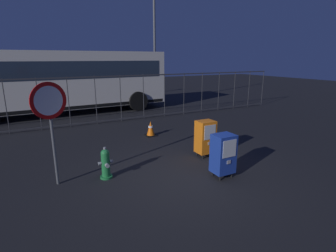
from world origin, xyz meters
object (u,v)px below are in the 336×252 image
stop_sign (50,113)px  street_light_near_right (154,37)px  fire_hydrant (106,164)px  bus_near (57,79)px  newspaper_box_primary (223,154)px  traffic_cone (151,129)px  newspaper_box_secondary (205,137)px

stop_sign → street_light_near_right: size_ratio=0.34×
fire_hydrant → street_light_near_right: street_light_near_right is taller
fire_hydrant → bus_near: 8.35m
street_light_near_right → stop_sign: bearing=-126.2°
fire_hydrant → stop_sign: stop_sign is taller
newspaper_box_primary → traffic_cone: newspaper_box_primary is taller
newspaper_box_primary → fire_hydrant: bearing=153.4°
bus_near → street_light_near_right: size_ratio=1.60×
fire_hydrant → newspaper_box_primary: (2.40, -1.20, 0.22)m
newspaper_box_primary → stop_sign: bearing=157.9°
newspaper_box_primary → stop_sign: 3.84m
fire_hydrant → stop_sign: 1.62m
newspaper_box_secondary → bus_near: 8.75m
newspaper_box_primary → traffic_cone: 3.83m
stop_sign → street_light_near_right: 11.49m
fire_hydrant → traffic_cone: 3.49m
fire_hydrant → traffic_cone: (2.30, 2.62, -0.09)m
newspaper_box_primary → newspaper_box_secondary: 1.34m
bus_near → street_light_near_right: street_light_near_right is taller
fire_hydrant → newspaper_box_secondary: size_ratio=0.73×
fire_hydrant → bus_near: bearing=90.6°
stop_sign → traffic_cone: stop_sign is taller
traffic_cone → bus_near: size_ratio=0.05×
street_light_near_right → newspaper_box_secondary: bearing=-107.0°
fire_hydrant → newspaper_box_secondary: 2.83m
fire_hydrant → stop_sign: size_ratio=0.33×
newspaper_box_secondary → bus_near: size_ratio=0.10×
newspaper_box_secondary → stop_sign: bearing=178.2°
newspaper_box_secondary → bus_near: (-2.91, 8.17, 1.14)m
bus_near → fire_hydrant: bearing=-91.4°
newspaper_box_secondary → street_light_near_right: (2.81, 9.21, 3.30)m
fire_hydrant → street_light_near_right: 11.41m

